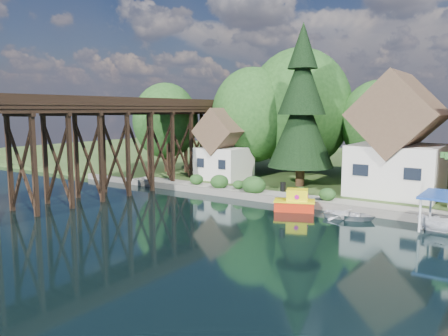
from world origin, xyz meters
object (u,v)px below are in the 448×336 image
(conifer, at_px, (302,109))
(boat_white_a, at_px, (349,214))
(boat_canopy, at_px, (444,216))
(house_left, at_px, (398,143))
(trestle_bridge, at_px, (130,138))
(tugboat, at_px, (295,202))
(shed, at_px, (224,149))

(conifer, relative_size, boat_white_a, 4.24)
(conifer, xyz_separation_m, boat_canopy, (14.22, -8.60, -7.12))
(house_left, height_order, boat_canopy, house_left)
(boat_canopy, bearing_deg, house_left, 118.12)
(trestle_bridge, relative_size, boat_canopy, 10.76)
(tugboat, height_order, boat_white_a, tugboat)
(shed, relative_size, conifer, 0.49)
(boat_white_a, bearing_deg, boat_canopy, -97.15)
(trestle_bridge, xyz_separation_m, house_left, (23.00, 10.83, -0.21))
(house_left, relative_size, boat_white_a, 2.91)
(shed, height_order, boat_canopy, shed)
(boat_canopy, bearing_deg, trestle_bridge, -178.02)
(conifer, height_order, boat_canopy, conifer)
(trestle_bridge, height_order, tugboat, trestle_bridge)
(shed, bearing_deg, boat_white_a, -26.03)
(trestle_bridge, relative_size, conifer, 2.75)
(conifer, height_order, tugboat, conifer)
(tugboat, bearing_deg, trestle_bridge, -175.82)
(house_left, relative_size, boat_canopy, 2.68)
(trestle_bridge, distance_m, tugboat, 18.02)
(house_left, height_order, conifer, conifer)
(conifer, bearing_deg, house_left, 7.94)
(house_left, bearing_deg, tugboat, -120.54)
(trestle_bridge, bearing_deg, boat_white_a, 2.80)
(shed, xyz_separation_m, conifer, (9.05, 0.25, 4.40))
(boat_white_a, bearing_deg, shed, 57.65)
(trestle_bridge, relative_size, boat_white_a, 11.66)
(trestle_bridge, bearing_deg, shed, 61.81)
(boat_canopy, bearing_deg, boat_white_a, 179.17)
(tugboat, distance_m, boat_white_a, 4.56)
(house_left, xyz_separation_m, shed, (-18.00, -1.50, -1.31))
(house_left, height_order, tugboat, house_left)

